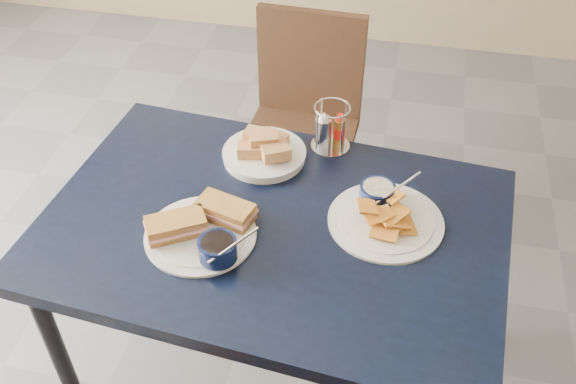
% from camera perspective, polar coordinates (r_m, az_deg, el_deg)
% --- Properties ---
extents(dining_table, '(1.20, 0.85, 0.75)m').
position_cam_1_polar(dining_table, '(1.64, -1.32, -4.48)').
color(dining_table, black).
rests_on(dining_table, ground).
extents(chair_far, '(0.41, 0.39, 0.84)m').
position_cam_1_polar(chair_far, '(2.43, 1.39, 7.21)').
color(chair_far, black).
rests_on(chair_far, ground).
extents(sandwich_plate, '(0.30, 0.27, 0.12)m').
position_cam_1_polar(sandwich_plate, '(1.54, -7.47, -3.31)').
color(sandwich_plate, white).
rests_on(sandwich_plate, dining_table).
extents(plantain_plate, '(0.29, 0.29, 0.12)m').
position_cam_1_polar(plantain_plate, '(1.60, 8.45, -1.75)').
color(plantain_plate, white).
rests_on(plantain_plate, dining_table).
extents(bread_basket, '(0.23, 0.23, 0.08)m').
position_cam_1_polar(bread_basket, '(1.76, -2.11, 3.69)').
color(bread_basket, white).
rests_on(bread_basket, dining_table).
extents(condiment_caddy, '(0.11, 0.11, 0.14)m').
position_cam_1_polar(condiment_caddy, '(1.79, 3.71, 5.52)').
color(condiment_caddy, silver).
rests_on(condiment_caddy, dining_table).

